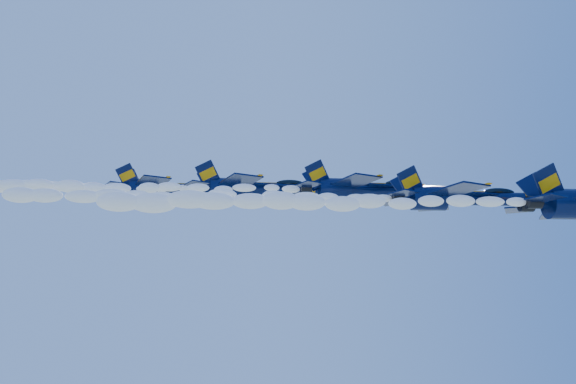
{
  "coord_description": "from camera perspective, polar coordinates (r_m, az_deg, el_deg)",
  "views": [
    {
      "loc": [
        -18.07,
        -63.38,
        138.47
      ],
      "look_at": [
        -12.81,
        2.77,
        154.29
      ],
      "focal_mm": 35.0,
      "sensor_mm": 36.0,
      "label": 1
    }
  ],
  "objects": [
    {
      "name": "smoke_trail_jet_lead",
      "position": [
        54.09,
        3.12,
        -1.07
      ],
      "size": [
        41.24,
        2.07,
        1.87
      ],
      "primitive_type": "ellipsoid",
      "color": "white"
    },
    {
      "name": "jet_second",
      "position": [
        64.63,
        16.99,
        -0.56
      ],
      "size": [
        17.61,
        14.45,
        6.54
      ],
      "color": "#060F33"
    },
    {
      "name": "smoke_trail_jet_second",
      "position": [
        60.25,
        -8.75,
        -0.46
      ],
      "size": [
        41.24,
        1.82,
        1.64
      ],
      "primitive_type": "ellipsoid",
      "color": "white"
    },
    {
      "name": "jet_third",
      "position": [
        69.04,
        7.63,
        0.33
      ],
      "size": [
        17.6,
        14.44,
        6.54
      ],
      "color": "#060F33"
    },
    {
      "name": "smoke_trail_jet_third",
      "position": [
        68.81,
        -15.93,
        0.45
      ],
      "size": [
        41.24,
        1.82,
        1.64
      ],
      "primitive_type": "ellipsoid",
      "color": "white"
    },
    {
      "name": "jet_fourth",
      "position": [
        75.77,
        -3.48,
        0.38
      ],
      "size": [
        18.94,
        15.54,
        7.04
      ],
      "color": "#060F33"
    },
    {
      "name": "smoke_trail_jet_fourth",
      "position": [
        80.5,
        -24.37,
        0.47
      ],
      "size": [
        41.24,
        1.96,
        1.76
      ],
      "primitive_type": "ellipsoid",
      "color": "white"
    },
    {
      "name": "jet_fifth",
      "position": [
        83.74,
        -11.93,
        0.36
      ],
      "size": [
        18.34,
        15.04,
        6.81
      ],
      "color": "#060F33"
    }
  ]
}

